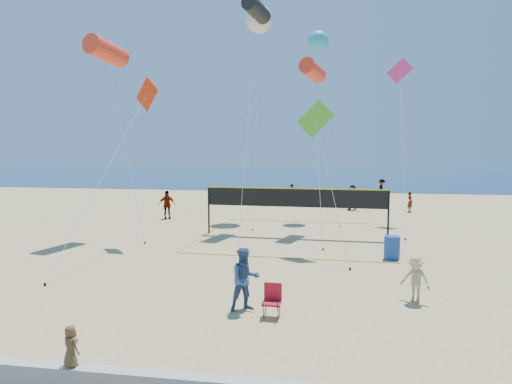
# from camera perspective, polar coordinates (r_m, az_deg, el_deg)

# --- Properties ---
(ground) EXTENTS (120.00, 120.00, 0.00)m
(ground) POSITION_cam_1_polar(r_m,az_deg,el_deg) (12.11, -7.83, -17.50)
(ground) COLOR tan
(ground) RESTS_ON ground
(ocean) EXTENTS (140.00, 50.00, 0.03)m
(ocean) POSITION_cam_1_polar(r_m,az_deg,el_deg) (72.85, 6.58, 1.98)
(ocean) COLOR navy
(ocean) RESTS_ON ground
(toddler) EXTENTS (0.46, 0.40, 0.80)m
(toddler) POSITION_cam_1_polar(r_m,az_deg,el_deg) (9.77, -22.16, -17.39)
(toddler) COLOR brown
(toddler) RESTS_ON seawall
(bystander_a) EXTENTS (1.12, 1.04, 1.85)m
(bystander_a) POSITION_cam_1_polar(r_m,az_deg,el_deg) (13.47, -1.37, -10.84)
(bystander_a) COLOR #32517F
(bystander_a) RESTS_ON ground
(bystander_b) EXTENTS (1.07, 0.95, 1.43)m
(bystander_b) POSITION_cam_1_polar(r_m,az_deg,el_deg) (15.05, 19.32, -10.20)
(bystander_b) COLOR tan
(bystander_b) RESTS_ON ground
(far_person_0) EXTENTS (1.18, 0.91, 1.86)m
(far_person_0) POSITION_cam_1_polar(r_m,az_deg,el_deg) (30.58, -11.09, -1.56)
(far_person_0) COLOR gray
(far_person_0) RESTS_ON ground
(far_person_1) EXTENTS (1.77, 1.37, 1.87)m
(far_person_1) POSITION_cam_1_polar(r_m,az_deg,el_deg) (34.89, 11.92, -0.68)
(far_person_1) COLOR gray
(far_person_1) RESTS_ON ground
(far_person_2) EXTENTS (0.48, 0.61, 1.46)m
(far_person_2) POSITION_cam_1_polar(r_m,az_deg,el_deg) (34.91, 18.69, -1.19)
(far_person_2) COLOR gray
(far_person_2) RESTS_ON ground
(far_person_3) EXTENTS (0.87, 0.76, 1.49)m
(far_person_3) POSITION_cam_1_polar(r_m,az_deg,el_deg) (39.54, 4.54, -0.10)
(far_person_3) COLOR gray
(far_person_3) RESTS_ON ground
(far_person_4) EXTENTS (0.99, 1.30, 1.78)m
(far_person_4) POSITION_cam_1_polar(r_m,az_deg,el_deg) (43.04, 15.47, 0.38)
(far_person_4) COLOR gray
(far_person_4) RESTS_ON ground
(camp_chair) EXTENTS (0.52, 0.64, 1.04)m
(camp_chair) POSITION_cam_1_polar(r_m,az_deg,el_deg) (13.12, 2.04, -13.13)
(camp_chair) COLOR #A5121E
(camp_chair) RESTS_ON ground
(trash_barrel) EXTENTS (0.76, 0.76, 0.99)m
(trash_barrel) POSITION_cam_1_polar(r_m,az_deg,el_deg) (20.22, 16.63, -6.69)
(trash_barrel) COLOR #173E98
(trash_barrel) RESTS_ON ground
(volleyball_net) EXTENTS (10.00, 9.85, 2.59)m
(volleyball_net) POSITION_cam_1_polar(r_m,az_deg,el_deg) (24.06, 4.93, -1.38)
(volleyball_net) COLOR black
(volleyball_net) RESTS_ON ground
(kite_0) EXTENTS (3.45, 3.23, 10.34)m
(kite_0) POSITION_cam_1_polar(r_m,az_deg,el_deg) (25.82, -18.17, 16.36)
(kite_0) COLOR red
(kite_0) RESTS_ON ground
(kite_1) EXTENTS (1.52, 8.74, 13.33)m
(kite_1) POSITION_cam_1_polar(r_m,az_deg,el_deg) (28.61, 0.05, 21.84)
(kite_1) COLOR black
(kite_1) RESTS_ON ground
(kite_2) EXTENTS (1.59, 6.64, 9.58)m
(kite_2) POSITION_cam_1_polar(r_m,az_deg,el_deg) (26.59, 7.09, 14.83)
(kite_2) COLOR red
(kite_2) RESTS_ON ground
(kite_3) EXTENTS (1.51, 8.25, 8.16)m
(kite_3) POSITION_cam_1_polar(r_m,az_deg,el_deg) (23.14, -13.92, 10.92)
(kite_3) COLOR red
(kite_3) RESTS_ON ground
(kite_4) EXTENTS (2.40, 3.53, 6.85)m
(kite_4) POSITION_cam_1_polar(r_m,az_deg,el_deg) (20.76, 7.61, 8.39)
(kite_4) COLOR green
(kite_4) RESTS_ON ground
(kite_5) EXTENTS (1.62, 6.93, 10.32)m
(kite_5) POSITION_cam_1_polar(r_m,az_deg,el_deg) (30.63, 17.57, 13.28)
(kite_5) COLOR #CD2F81
(kite_5) RESTS_ON ground
(kite_6) EXTENTS (2.24, 7.00, 14.10)m
(kite_6) POSITION_cam_1_polar(r_m,az_deg,el_deg) (32.47, 0.38, 20.78)
(kite_6) COLOR beige
(kite_6) RESTS_ON ground
(kite_7) EXTENTS (2.34, 5.06, 12.38)m
(kite_7) POSITION_cam_1_polar(r_m,az_deg,el_deg) (32.07, 7.77, 18.15)
(kite_7) COLOR #28A0D1
(kite_7) RESTS_ON ground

